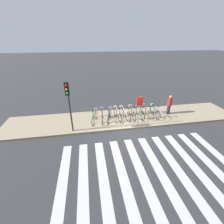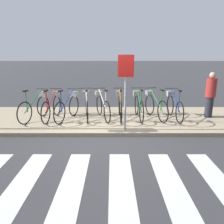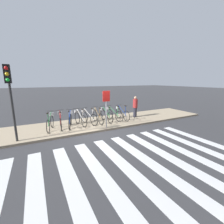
% 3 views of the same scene
% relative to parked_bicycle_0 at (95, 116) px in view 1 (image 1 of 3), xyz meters
% --- Properties ---
extents(ground_plane, '(120.00, 120.00, 0.00)m').
position_rel_parked_bicycle_0_xyz_m(ground_plane, '(2.28, -1.36, -0.58)').
color(ground_plane, '#38383A').
extents(sidewalk, '(17.66, 3.05, 0.12)m').
position_rel_parked_bicycle_0_xyz_m(sidewalk, '(2.28, 0.17, -0.52)').
color(sidewalk, tan).
rests_on(sidewalk, ground_plane).
extents(road_crosswalk, '(8.55, 8.00, 0.01)m').
position_rel_parked_bicycle_0_xyz_m(road_crosswalk, '(2.28, -6.45, -0.57)').
color(road_crosswalk, silver).
rests_on(road_crosswalk, ground_plane).
extents(parked_bicycle_0, '(0.63, 1.67, 1.06)m').
position_rel_parked_bicycle_0_xyz_m(parked_bicycle_0, '(0.00, 0.00, 0.00)').
color(parked_bicycle_0, black).
rests_on(parked_bicycle_0, sidewalk).
extents(parked_bicycle_1, '(0.46, 1.72, 1.06)m').
position_rel_parked_bicycle_0_xyz_m(parked_bicycle_1, '(0.54, 0.05, 0.00)').
color(parked_bicycle_1, black).
rests_on(parked_bicycle_1, sidewalk).
extents(parked_bicycle_2, '(0.63, 1.67, 1.06)m').
position_rel_parked_bicycle_0_xyz_m(parked_bicycle_2, '(1.09, 0.01, 0.00)').
color(parked_bicycle_2, black).
rests_on(parked_bicycle_2, sidewalk).
extents(parked_bicycle_3, '(0.46, 1.71, 1.06)m').
position_rel_parked_bicycle_0_xyz_m(parked_bicycle_3, '(1.69, 0.11, 0.00)').
color(parked_bicycle_3, black).
rests_on(parked_bicycle_3, sidewalk).
extents(parked_bicycle_4, '(0.65, 1.66, 1.06)m').
position_rel_parked_bicycle_0_xyz_m(parked_bicycle_4, '(2.22, 0.10, 0.00)').
color(parked_bicycle_4, black).
rests_on(parked_bicycle_4, sidewalk).
extents(parked_bicycle_5, '(0.46, 1.73, 1.06)m').
position_rel_parked_bicycle_0_xyz_m(parked_bicycle_5, '(2.83, 0.12, 0.00)').
color(parked_bicycle_5, black).
rests_on(parked_bicycle_5, sidewalk).
extents(parked_bicycle_6, '(0.46, 1.73, 1.06)m').
position_rel_parked_bicycle_0_xyz_m(parked_bicycle_6, '(3.47, 0.15, 0.00)').
color(parked_bicycle_6, black).
rests_on(parked_bicycle_6, sidewalk).
extents(parked_bicycle_7, '(0.60, 1.68, 1.06)m').
position_rel_parked_bicycle_0_xyz_m(parked_bicycle_7, '(4.03, 0.17, 0.00)').
color(parked_bicycle_7, black).
rests_on(parked_bicycle_7, sidewalk).
extents(parked_bicycle_8, '(0.46, 1.73, 1.06)m').
position_rel_parked_bicycle_0_xyz_m(parked_bicycle_8, '(4.66, 0.08, 0.00)').
color(parked_bicycle_8, black).
rests_on(parked_bicycle_8, sidewalk).
extents(pedestrian, '(0.34, 0.34, 1.56)m').
position_rel_parked_bicycle_0_xyz_m(pedestrian, '(5.94, 0.25, 0.35)').
color(pedestrian, '#23232D').
rests_on(pedestrian, sidewalk).
extents(traffic_light, '(0.24, 0.40, 3.34)m').
position_rel_parked_bicycle_0_xyz_m(traffic_light, '(-1.54, -1.12, 1.95)').
color(traffic_light, '#2D2D2D').
rests_on(traffic_light, sidewalk).
extents(sign_post, '(0.44, 0.07, 2.14)m').
position_rel_parked_bicycle_0_xyz_m(sign_post, '(2.94, -1.07, 1.00)').
color(sign_post, '#99999E').
rests_on(sign_post, sidewalk).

